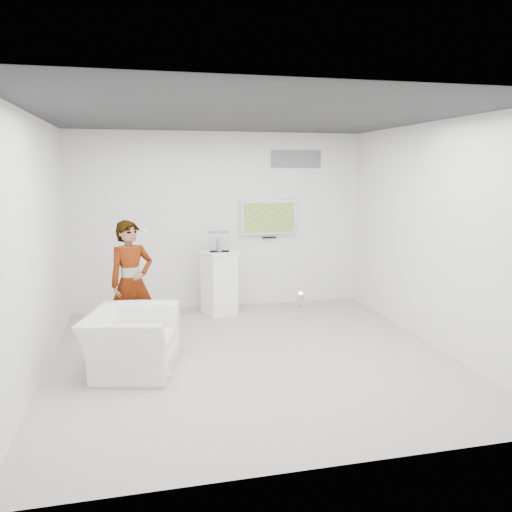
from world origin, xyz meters
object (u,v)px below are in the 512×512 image
armchair (131,341)px  tv (269,217)px  floor_uplight (301,300)px  pedestal (219,282)px

armchair → tv: bearing=-28.4°
armchair → floor_uplight: 3.54m
floor_uplight → armchair: bearing=-142.5°
pedestal → armchair: bearing=-122.7°
tv → pedestal: 1.45m
tv → pedestal: tv is taller
tv → floor_uplight: size_ratio=3.57×
armchair → pedestal: bearing=-18.9°
armchair → floor_uplight: (2.80, 2.15, -0.22)m
pedestal → floor_uplight: size_ratio=3.77×
floor_uplight → pedestal: bearing=179.7°
tv → floor_uplight: bearing=-41.1°
floor_uplight → tv: bearing=138.9°
tv → armchair: tv is taller
tv → armchair: bearing=-132.3°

